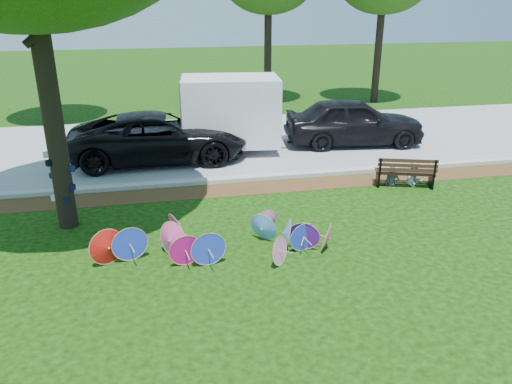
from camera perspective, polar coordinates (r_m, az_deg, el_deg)
The scene contains 11 objects.
ground at distance 10.07m, azimuth -0.53°, elevation -9.14°, with size 90.00×90.00×0.00m, color black.
mulch_strip at distance 14.07m, azimuth -4.03°, elevation 0.16°, with size 90.00×1.00×0.01m, color #472D16.
curb at distance 14.70m, azimuth -4.40°, elevation 1.35°, with size 90.00×0.30×0.12m, color #B7B5AD.
street at distance 18.64m, azimuth -6.04°, elevation 5.55°, with size 90.00×8.00×0.01m, color gray.
parasol_pile at distance 10.60m, azimuth -4.18°, elevation -5.34°, with size 5.20×2.21×0.80m.
black_van at distance 16.72m, azimuth -10.98°, elevation 6.17°, with size 2.63×5.69×1.58m, color black.
dark_pickup at distance 18.60m, azimuth 11.11°, elevation 7.91°, with size 2.00×4.97×1.69m, color black.
cargo_trailer at distance 17.32m, azimuth -2.91°, elevation 9.27°, with size 3.24×2.05×2.87m, color silver.
park_bench at distance 14.91m, azimuth 16.66°, elevation 2.31°, with size 1.68×0.64×0.88m, color black, non-canonical shape.
person_left at distance 14.76m, azimuth 15.42°, elevation 2.75°, with size 0.41×0.27×1.13m, color #3D4653.
person_right at distance 15.05m, azimuth 17.84°, elevation 3.18°, with size 0.63×0.49×1.29m, color silver.
Camera 1 is at (-1.63, -8.49, 5.17)m, focal length 35.00 mm.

